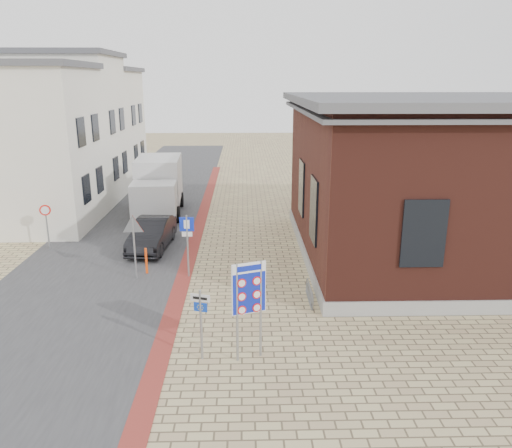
# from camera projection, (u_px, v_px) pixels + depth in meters

# --- Properties ---
(ground) EXTENTS (120.00, 120.00, 0.00)m
(ground) POSITION_uv_depth(u_px,v_px,m) (232.00, 332.00, 15.26)
(ground) COLOR tan
(ground) RESTS_ON ground
(road_strip) EXTENTS (7.00, 60.00, 0.02)m
(road_strip) POSITION_uv_depth(u_px,v_px,m) (145.00, 210.00, 29.54)
(road_strip) COLOR #38383A
(road_strip) RESTS_ON ground
(curb_strip) EXTENTS (0.60, 40.00, 0.02)m
(curb_strip) POSITION_uv_depth(u_px,v_px,m) (196.00, 235.00, 24.82)
(curb_strip) COLOR maroon
(curb_strip) RESTS_ON ground
(brick_building) EXTENTS (13.00, 13.00, 6.80)m
(brick_building) POSITION_uv_depth(u_px,v_px,m) (446.00, 176.00, 21.23)
(brick_building) COLOR gray
(brick_building) RESTS_ON ground
(townhouse_near) EXTENTS (7.40, 6.40, 8.30)m
(townhouse_near) POSITION_uv_depth(u_px,v_px,m) (20.00, 146.00, 25.37)
(townhouse_near) COLOR silver
(townhouse_near) RESTS_ON ground
(townhouse_mid) EXTENTS (7.40, 6.40, 9.10)m
(townhouse_mid) POSITION_uv_depth(u_px,v_px,m) (61.00, 128.00, 31.02)
(townhouse_mid) COLOR silver
(townhouse_mid) RESTS_ON ground
(townhouse_far) EXTENTS (7.40, 6.40, 8.30)m
(townhouse_far) POSITION_uv_depth(u_px,v_px,m) (90.00, 126.00, 36.90)
(townhouse_far) COLOR silver
(townhouse_far) RESTS_ON ground
(bike_rack) EXTENTS (0.08, 1.80, 0.60)m
(bike_rack) POSITION_uv_depth(u_px,v_px,m) (310.00, 293.00, 17.37)
(bike_rack) COLOR slate
(bike_rack) RESTS_ON ground
(sedan) EXTENTS (1.75, 4.26, 1.37)m
(sedan) POSITION_uv_depth(u_px,v_px,m) (152.00, 234.00, 22.67)
(sedan) COLOR black
(sedan) RESTS_ON ground
(box_truck) EXTENTS (2.85, 6.12, 3.13)m
(box_truck) POSITION_uv_depth(u_px,v_px,m) (158.00, 186.00, 28.34)
(box_truck) COLOR slate
(box_truck) RESTS_ON ground
(border_sign) EXTENTS (0.92, 0.37, 2.82)m
(border_sign) POSITION_uv_depth(u_px,v_px,m) (249.00, 291.00, 13.27)
(border_sign) COLOR gray
(border_sign) RESTS_ON ground
(essen_sign) EXTENTS (0.54, 0.20, 2.05)m
(essen_sign) POSITION_uv_depth(u_px,v_px,m) (201.00, 315.00, 13.44)
(essen_sign) COLOR gray
(essen_sign) RESTS_ON ground
(parking_sign) EXTENTS (0.55, 0.07, 2.50)m
(parking_sign) POSITION_uv_depth(u_px,v_px,m) (187.00, 235.00, 19.07)
(parking_sign) COLOR gray
(parking_sign) RESTS_ON ground
(yield_sign) EXTENTS (0.89, 0.10, 2.51)m
(yield_sign) POSITION_uv_depth(u_px,v_px,m) (133.00, 232.00, 18.79)
(yield_sign) COLOR gray
(yield_sign) RESTS_ON ground
(speed_sign) EXTENTS (0.48, 0.15, 2.08)m
(speed_sign) POSITION_uv_depth(u_px,v_px,m) (46.00, 220.00, 22.37)
(speed_sign) COLOR gray
(speed_sign) RESTS_ON ground
(bollard) EXTENTS (0.12, 0.12, 1.06)m
(bollard) POSITION_uv_depth(u_px,v_px,m) (146.00, 261.00, 19.71)
(bollard) COLOR #FF480D
(bollard) RESTS_ON ground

